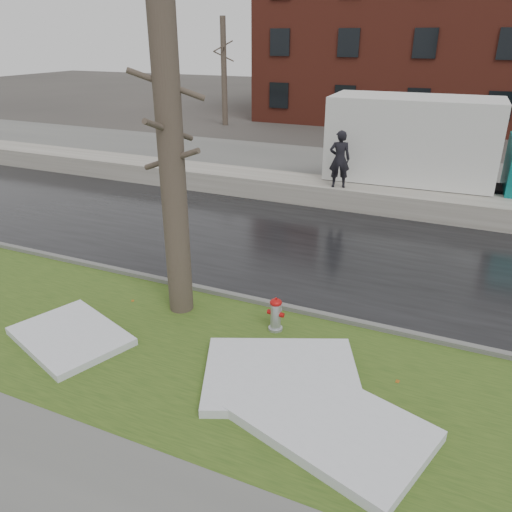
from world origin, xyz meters
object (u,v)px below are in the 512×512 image
at_px(worker, 340,159).
at_px(fire_hydrant, 276,313).
at_px(box_truck, 446,149).
at_px(tree, 172,163).

bearing_deg(worker, fire_hydrant, 78.28).
distance_m(fire_hydrant, box_truck, 10.44).
height_order(fire_hydrant, box_truck, box_truck).
xyz_separation_m(fire_hydrant, tree, (-2.18, -0.02, 2.79)).
distance_m(tree, worker, 8.31).
distance_m(tree, box_truck, 11.10).
relative_size(fire_hydrant, box_truck, 0.07).
height_order(fire_hydrant, worker, worker).
relative_size(tree, worker, 3.34).
xyz_separation_m(fire_hydrant, worker, (-1.00, 8.06, 1.27)).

